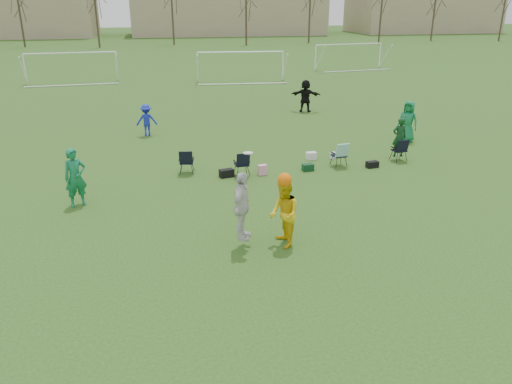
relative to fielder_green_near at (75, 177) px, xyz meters
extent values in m
plane|color=#274B17|center=(5.98, -5.48, -0.99)|extent=(260.00, 260.00, 0.00)
imported|color=#147146|center=(0.00, 0.00, 0.00)|extent=(0.85, 0.72, 1.98)
imported|color=#1826B4|center=(2.22, 9.08, -0.19)|extent=(1.06, 0.64, 1.59)
imported|color=#147443|center=(14.59, 5.38, 0.02)|extent=(1.13, 1.16, 2.01)
imported|color=black|center=(11.77, 13.15, -0.01)|extent=(1.91, 1.22, 1.96)
imported|color=silver|center=(4.88, -4.09, 0.25)|extent=(0.90, 1.22, 1.92)
imported|color=yellow|center=(6.03, -4.18, -0.03)|extent=(0.79, 0.98, 1.92)
sphere|color=orange|center=(6.03, -4.18, 0.96)|extent=(0.38, 0.38, 0.38)
cylinder|color=white|center=(5.06, -4.05, 1.73)|extent=(0.27, 0.27, 0.04)
imported|color=#0F3818|center=(12.84, 2.72, 0.01)|extent=(0.64, 0.45, 1.69)
cube|color=black|center=(5.28, 1.92, -0.84)|extent=(0.60, 0.42, 0.30)
cube|color=pink|center=(6.70, 1.90, -0.79)|extent=(0.39, 0.29, 0.40)
cube|color=#0F371C|center=(8.62, 2.04, -0.85)|extent=(0.48, 0.32, 0.28)
cube|color=white|center=(9.20, 3.49, -0.83)|extent=(0.44, 0.33, 0.32)
cylinder|color=silver|center=(10.13, 3.38, -0.84)|extent=(0.26, 0.26, 0.30)
cube|color=black|center=(11.34, 1.92, -0.86)|extent=(0.54, 0.34, 0.26)
cube|color=black|center=(3.79, 2.70, -0.51)|extent=(0.68, 0.68, 0.96)
cube|color=black|center=(5.89, 2.00, -0.51)|extent=(0.65, 0.65, 0.96)
cube|color=black|center=(10.05, 2.39, -0.51)|extent=(0.69, 0.69, 0.96)
cube|color=black|center=(12.84, 2.62, -0.51)|extent=(0.67, 0.67, 0.96)
cylinder|color=white|center=(-7.66, 28.20, 0.21)|extent=(0.12, 0.12, 2.40)
cylinder|color=white|center=(-0.38, 28.84, 0.21)|extent=(0.12, 0.12, 2.40)
cylinder|color=white|center=(-4.02, 28.52, 1.41)|extent=(7.28, 0.76, 0.12)
cylinder|color=white|center=(6.34, 26.77, 0.21)|extent=(0.12, 0.12, 2.40)
cylinder|color=white|center=(13.62, 26.27, 0.21)|extent=(0.12, 0.12, 2.40)
cylinder|color=white|center=(9.98, 26.52, 1.41)|extent=(7.29, 0.63, 0.12)
cylinder|color=white|center=(18.37, 32.01, 0.21)|extent=(0.12, 0.12, 2.40)
cylinder|color=white|center=(25.60, 33.03, 0.21)|extent=(0.12, 0.12, 2.40)
cylinder|color=white|center=(21.98, 32.52, 1.41)|extent=(7.25, 1.13, 0.12)
cylinder|color=#382B21|center=(-16.02, 66.02, 3.51)|extent=(0.28, 0.28, 9.00)
cylinder|color=#382B21|center=(-5.02, 63.02, 4.11)|extent=(0.28, 0.28, 10.20)
cylinder|color=#382B21|center=(5.98, 66.02, 4.71)|extent=(0.28, 0.28, 11.40)
cylinder|color=#382B21|center=(16.98, 63.02, 3.51)|extent=(0.28, 0.28, 9.00)
cylinder|color=#382B21|center=(27.98, 66.02, 4.11)|extent=(0.28, 0.28, 10.20)
cylinder|color=#382B21|center=(38.98, 63.02, 4.71)|extent=(0.28, 0.28, 11.40)
cylinder|color=#382B21|center=(49.98, 66.02, 3.51)|extent=(0.28, 0.28, 9.00)
cylinder|color=#382B21|center=(60.98, 63.02, 4.11)|extent=(0.28, 0.28, 10.20)
cube|color=tan|center=(17.98, 90.52, 4.51)|extent=(38.00, 16.00, 11.00)
cube|color=tan|center=(60.98, 90.52, 5.51)|extent=(30.00, 16.00, 13.00)
camera|label=1|loc=(2.84, -16.36, 5.43)|focal=35.00mm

